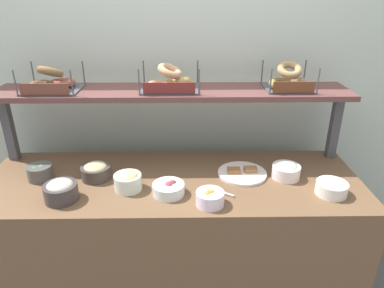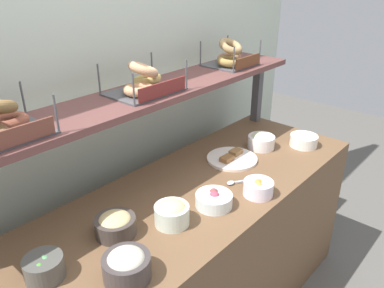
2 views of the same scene
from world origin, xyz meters
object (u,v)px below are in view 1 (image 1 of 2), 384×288
(bowl_fruit_salad, at_px, (210,198))
(bowl_cream_cheese, at_px, (332,187))
(serving_spoon_near_plate, at_px, (213,189))
(bagel_basket_cinnamon_raisin, at_px, (51,82))
(bowl_tuna_salad, at_px, (61,190))
(bowl_veggie_mix, at_px, (40,172))
(bagel_basket_everything, at_px, (288,80))
(bowl_scallion_spread, at_px, (286,170))
(bowl_egg_salad, at_px, (128,180))
(serving_plate_white, at_px, (242,173))
(bagel_basket_sesame, at_px, (170,81))
(bowl_beet_salad, at_px, (169,188))
(bowl_hummus, at_px, (96,171))

(bowl_fruit_salad, height_order, bowl_cream_cheese, bowl_cream_cheese)
(serving_spoon_near_plate, distance_m, bagel_basket_cinnamon_raisin, 1.07)
(bowl_tuna_salad, bearing_deg, bowl_veggie_mix, 130.95)
(bowl_tuna_salad, height_order, bagel_basket_everything, bagel_basket_everything)
(bowl_veggie_mix, relative_size, serving_spoon_near_plate, 0.84)
(bowl_fruit_salad, height_order, serving_spoon_near_plate, bowl_fruit_salad)
(bowl_scallion_spread, height_order, bowl_veggie_mix, bowl_scallion_spread)
(bowl_egg_salad, relative_size, bowl_cream_cheese, 0.90)
(bowl_egg_salad, bearing_deg, bowl_cream_cheese, -3.41)
(bowl_cream_cheese, bearing_deg, serving_spoon_near_plate, 176.05)
(serving_spoon_near_plate, bearing_deg, bowl_cream_cheese, -3.95)
(bowl_egg_salad, xyz_separation_m, bowl_veggie_mix, (-0.49, 0.12, -0.01))
(bowl_cream_cheese, height_order, serving_plate_white, bowl_cream_cheese)
(bowl_tuna_salad, distance_m, bagel_basket_sesame, 0.81)
(bagel_basket_cinnamon_raisin, bearing_deg, bagel_basket_everything, 0.78)
(bowl_scallion_spread, bearing_deg, bagel_basket_sesame, 158.24)
(bowl_scallion_spread, bearing_deg, bowl_egg_salad, -172.67)
(bowl_scallion_spread, relative_size, bagel_basket_cinnamon_raisin, 0.50)
(bowl_tuna_salad, height_order, bagel_basket_cinnamon_raisin, bagel_basket_cinnamon_raisin)
(bowl_tuna_salad, bearing_deg, bagel_basket_everything, 21.35)
(bowl_veggie_mix, bearing_deg, bowl_fruit_salad, -16.12)
(bowl_scallion_spread, relative_size, bagel_basket_sesame, 0.47)
(bowl_beet_salad, bearing_deg, serving_spoon_near_plate, 7.18)
(bowl_scallion_spread, relative_size, bowl_cream_cheese, 0.97)
(bowl_tuna_salad, height_order, bowl_veggie_mix, bowl_tuna_salad)
(bowl_egg_salad, bearing_deg, bagel_basket_sesame, 59.89)
(bowl_hummus, distance_m, bowl_veggie_mix, 0.30)
(bowl_fruit_salad, bearing_deg, bowl_scallion_spread, 30.51)
(bowl_egg_salad, xyz_separation_m, serving_plate_white, (0.61, 0.14, -0.04))
(bowl_cream_cheese, bearing_deg, bowl_veggie_mix, 173.37)
(bowl_cream_cheese, bearing_deg, bowl_scallion_spread, 137.55)
(bowl_egg_salad, bearing_deg, bagel_basket_cinnamon_raisin, 141.45)
(bowl_veggie_mix, height_order, serving_spoon_near_plate, bowl_veggie_mix)
(serving_plate_white, height_order, bagel_basket_everything, bagel_basket_everything)
(serving_spoon_near_plate, bearing_deg, bagel_basket_sesame, 120.84)
(serving_plate_white, bearing_deg, bowl_cream_cheese, -26.08)
(bowl_hummus, relative_size, bagel_basket_everything, 0.57)
(serving_plate_white, bearing_deg, bagel_basket_everything, 40.65)
(bagel_basket_cinnamon_raisin, bearing_deg, bagel_basket_sesame, 0.76)
(bowl_hummus, xyz_separation_m, bowl_tuna_salad, (-0.12, -0.21, 0.01))
(bowl_fruit_salad, bearing_deg, bagel_basket_sesame, 111.74)
(bowl_cream_cheese, xyz_separation_m, serving_spoon_near_plate, (-0.59, 0.04, -0.03))
(bagel_basket_cinnamon_raisin, height_order, bagel_basket_everything, bagel_basket_everything)
(bowl_hummus, xyz_separation_m, bowl_cream_cheese, (1.23, -0.18, -0.00))
(bowl_hummus, relative_size, bowl_tuna_salad, 0.99)
(bowl_beet_salad, height_order, bagel_basket_cinnamon_raisin, bagel_basket_cinnamon_raisin)
(bowl_veggie_mix, height_order, serving_plate_white, bowl_veggie_mix)
(bagel_basket_cinnamon_raisin, height_order, bagel_basket_sesame, same)
(bagel_basket_everything, bearing_deg, bowl_scallion_spread, -96.97)
(bowl_hummus, height_order, bowl_cream_cheese, bowl_hummus)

